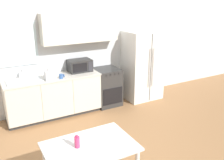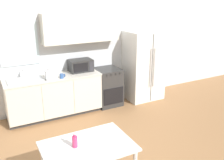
{
  "view_description": "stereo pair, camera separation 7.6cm",
  "coord_description": "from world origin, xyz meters",
  "px_view_note": "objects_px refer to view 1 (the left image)",
  "views": [
    {
      "loc": [
        -1.74,
        -3.32,
        2.52
      ],
      "look_at": [
        0.35,
        0.5,
        1.05
      ],
      "focal_mm": 40.0,
      "sensor_mm": 36.0,
      "label": 1
    },
    {
      "loc": [
        -1.68,
        -3.36,
        2.52
      ],
      "look_at": [
        0.35,
        0.5,
        1.05
      ],
      "focal_mm": 40.0,
      "sensor_mm": 36.0,
      "label": 2
    }
  ],
  "objects_px": {
    "oven_range": "(107,87)",
    "microwave": "(80,66)",
    "dining_table": "(90,153)",
    "coffee_mug": "(61,76)",
    "refrigerator": "(142,65)",
    "drink_bottle": "(77,141)"
  },
  "relations": [
    {
      "from": "refrigerator",
      "to": "dining_table",
      "type": "relative_size",
      "value": 1.53
    },
    {
      "from": "coffee_mug",
      "to": "refrigerator",
      "type": "bearing_deg",
      "value": 4.06
    },
    {
      "from": "coffee_mug",
      "to": "dining_table",
      "type": "distance_m",
      "value": 2.35
    },
    {
      "from": "microwave",
      "to": "coffee_mug",
      "type": "bearing_deg",
      "value": -150.89
    },
    {
      "from": "refrigerator",
      "to": "drink_bottle",
      "type": "distance_m",
      "value": 3.61
    },
    {
      "from": "coffee_mug",
      "to": "drink_bottle",
      "type": "distance_m",
      "value": 2.32
    },
    {
      "from": "microwave",
      "to": "coffee_mug",
      "type": "xyz_separation_m",
      "value": [
        -0.53,
        -0.29,
        -0.09
      ]
    },
    {
      "from": "microwave",
      "to": "coffee_mug",
      "type": "height_order",
      "value": "microwave"
    },
    {
      "from": "oven_range",
      "to": "drink_bottle",
      "type": "relative_size",
      "value": 4.49
    },
    {
      "from": "oven_range",
      "to": "drink_bottle",
      "type": "height_order",
      "value": "drink_bottle"
    },
    {
      "from": "coffee_mug",
      "to": "dining_table",
      "type": "relative_size",
      "value": 0.1
    },
    {
      "from": "dining_table",
      "to": "microwave",
      "type": "bearing_deg",
      "value": 70.64
    },
    {
      "from": "oven_range",
      "to": "drink_bottle",
      "type": "distance_m",
      "value": 3.0
    },
    {
      "from": "microwave",
      "to": "dining_table",
      "type": "relative_size",
      "value": 0.45
    },
    {
      "from": "oven_range",
      "to": "microwave",
      "type": "relative_size",
      "value": 1.74
    },
    {
      "from": "drink_bottle",
      "to": "dining_table",
      "type": "bearing_deg",
      "value": -16.2
    },
    {
      "from": "oven_range",
      "to": "dining_table",
      "type": "xyz_separation_m",
      "value": [
        -1.54,
        -2.5,
        0.18
      ]
    },
    {
      "from": "microwave",
      "to": "drink_bottle",
      "type": "distance_m",
      "value": 2.77
    },
    {
      "from": "microwave",
      "to": "dining_table",
      "type": "height_order",
      "value": "microwave"
    },
    {
      "from": "oven_range",
      "to": "refrigerator",
      "type": "relative_size",
      "value": 0.52
    },
    {
      "from": "microwave",
      "to": "drink_bottle",
      "type": "height_order",
      "value": "microwave"
    },
    {
      "from": "dining_table",
      "to": "drink_bottle",
      "type": "distance_m",
      "value": 0.25
    }
  ]
}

